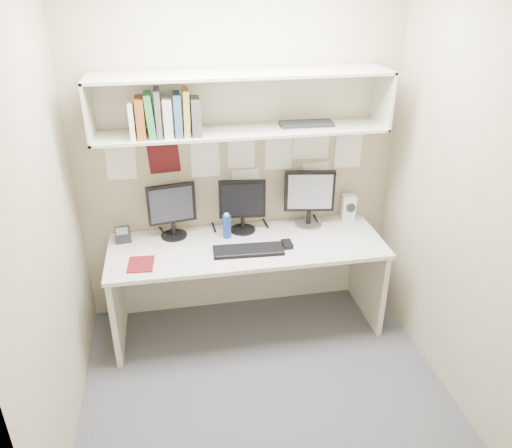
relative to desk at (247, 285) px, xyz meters
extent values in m
cube|color=#444448|center=(0.00, -0.65, -0.37)|extent=(2.40, 2.00, 0.01)
cube|color=tan|center=(0.00, 0.35, 0.93)|extent=(2.40, 0.02, 2.60)
cube|color=tan|center=(0.00, -1.65, 0.93)|extent=(2.40, 0.02, 2.60)
cube|color=tan|center=(-1.20, -0.65, 0.93)|extent=(0.02, 2.00, 2.60)
cube|color=tan|center=(1.20, -0.65, 0.93)|extent=(0.02, 2.00, 2.60)
cube|color=beige|center=(0.00, -0.01, 0.35)|extent=(2.00, 0.70, 0.03)
cube|color=beige|center=(0.00, 0.32, -0.02)|extent=(1.96, 0.02, 0.70)
cube|color=beige|center=(0.00, 0.16, 1.16)|extent=(2.00, 0.38, 0.02)
cube|color=beige|center=(0.00, 0.16, 1.54)|extent=(2.00, 0.38, 0.02)
cube|color=beige|center=(0.00, 0.34, 1.35)|extent=(2.00, 0.02, 0.40)
cube|color=beige|center=(-0.99, 0.16, 1.35)|extent=(0.02, 0.38, 0.40)
cube|color=beige|center=(0.99, 0.16, 1.35)|extent=(0.02, 0.38, 0.40)
cylinder|color=black|center=(-0.52, 0.21, 0.37)|extent=(0.19, 0.19, 0.01)
cylinder|color=black|center=(-0.52, 0.21, 0.43)|extent=(0.03, 0.03, 0.10)
cube|color=black|center=(-0.52, 0.22, 0.63)|extent=(0.36, 0.10, 0.30)
cube|color=black|center=(-0.52, 0.20, 0.63)|extent=(0.31, 0.06, 0.26)
cylinder|color=black|center=(0.00, 0.21, 0.37)|extent=(0.19, 0.19, 0.01)
cylinder|color=black|center=(0.00, 0.21, 0.43)|extent=(0.03, 0.03, 0.10)
cube|color=black|center=(0.00, 0.22, 0.62)|extent=(0.35, 0.07, 0.30)
cube|color=black|center=(0.00, 0.20, 0.62)|extent=(0.30, 0.04, 0.25)
cylinder|color=#A5A5AA|center=(0.52, 0.21, 0.37)|extent=(0.21, 0.21, 0.02)
cylinder|color=black|center=(0.52, 0.21, 0.43)|extent=(0.03, 0.03, 0.11)
cube|color=black|center=(0.52, 0.22, 0.65)|extent=(0.38, 0.10, 0.33)
cube|color=silver|center=(0.52, 0.20, 0.65)|extent=(0.33, 0.06, 0.28)
cube|color=black|center=(-0.01, -0.12, 0.38)|extent=(0.50, 0.20, 0.02)
cube|color=black|center=(0.28, -0.09, 0.38)|extent=(0.07, 0.11, 0.03)
cube|color=silver|center=(0.86, 0.25, 0.47)|extent=(0.12, 0.12, 0.21)
cylinder|color=black|center=(0.86, 0.20, 0.49)|extent=(0.07, 0.02, 0.07)
cylinder|color=navy|center=(-0.13, 0.13, 0.45)|extent=(0.06, 0.06, 0.18)
cylinder|color=white|center=(-0.13, 0.13, 0.55)|extent=(0.03, 0.03, 0.02)
cube|color=#601014|center=(-0.76, -0.17, 0.37)|extent=(0.18, 0.22, 0.01)
cube|color=black|center=(-0.89, 0.20, 0.42)|extent=(0.12, 0.11, 0.10)
cube|color=#4C6659|center=(-0.89, 0.15, 0.47)|extent=(0.08, 0.02, 0.06)
cube|color=white|center=(-0.72, 0.10, 1.29)|extent=(0.03, 0.19, 0.23)
cube|color=brown|center=(-0.67, 0.10, 1.30)|extent=(0.05, 0.19, 0.26)
cube|color=#28793D|center=(-0.61, 0.10, 1.31)|extent=(0.04, 0.19, 0.28)
cube|color=#4B4D50|center=(-0.56, 0.10, 1.33)|extent=(0.03, 0.19, 0.31)
cube|color=beige|center=(-0.50, 0.10, 1.30)|extent=(0.06, 0.19, 0.25)
cube|color=#31527C|center=(-0.43, 0.10, 1.31)|extent=(0.05, 0.19, 0.27)
cube|color=olive|center=(-0.38, 0.10, 1.32)|extent=(0.04, 0.19, 0.30)
cube|color=#434345|center=(-0.32, 0.10, 1.29)|extent=(0.06, 0.19, 0.24)
cube|color=black|center=(0.46, 0.17, 1.19)|extent=(0.38, 0.15, 0.03)
camera|label=1|loc=(-0.50, -3.15, 2.13)|focal=35.00mm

